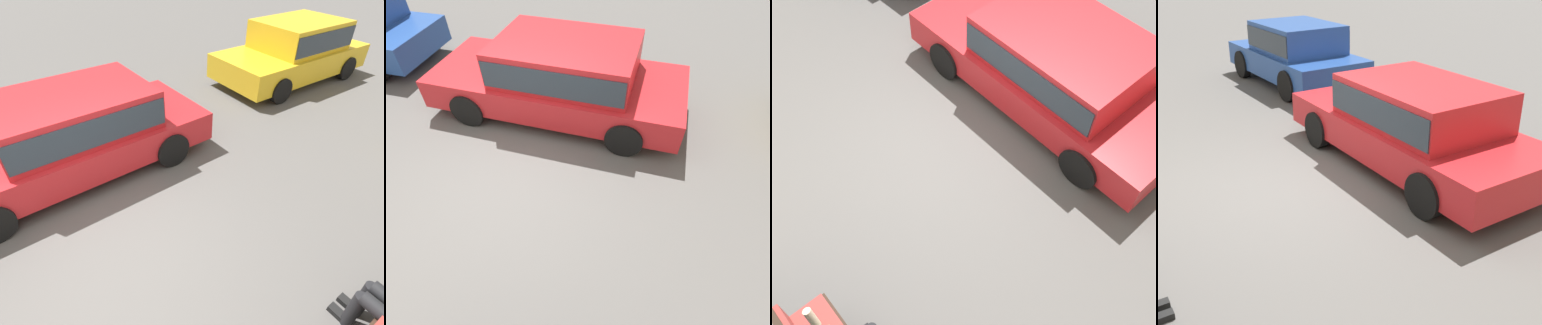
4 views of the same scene
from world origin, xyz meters
The scene contains 3 objects.
ground_plane centered at (0.00, 0.00, 0.00)m, with size 60.00×60.00×0.00m, color #565451.
parked_car_mid centered at (-0.23, -1.92, 0.75)m, with size 4.57×2.01×1.37m.
parked_car_far centered at (5.19, -2.53, 0.82)m, with size 4.21×2.07×1.50m.
Camera 4 is at (-5.65, 2.60, 3.22)m, focal length 45.00 mm.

